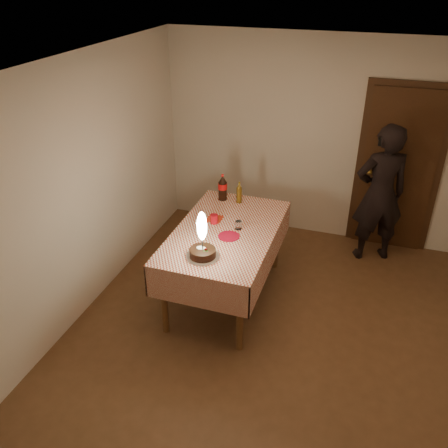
{
  "coord_description": "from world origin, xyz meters",
  "views": [
    {
      "loc": [
        0.69,
        -3.56,
        3.32
      ],
      "look_at": [
        -0.65,
        0.43,
        0.95
      ],
      "focal_mm": 38.0,
      "sensor_mm": 36.0,
      "label": 1
    }
  ],
  "objects": [
    {
      "name": "photographer",
      "position": [
        0.83,
        1.85,
        0.87
      ],
      "size": [
        0.74,
        0.63,
        1.73
      ],
      "color": "black",
      "rests_on": "ground"
    },
    {
      "name": "amber_bottle_left",
      "position": [
        -0.7,
        1.15,
        0.97
      ],
      "size": [
        0.06,
        0.06,
        0.26
      ],
      "color": "#533A0E",
      "rests_on": "dining_table"
    },
    {
      "name": "cola_bottle",
      "position": [
        -0.91,
        1.16,
        1.0
      ],
      "size": [
        0.1,
        0.1,
        0.32
      ],
      "color": "black",
      "rests_on": "dining_table"
    },
    {
      "name": "red_cup",
      "position": [
        -0.81,
        0.59,
        0.9
      ],
      "size": [
        0.08,
        0.08,
        0.1
      ],
      "primitive_type": "cylinder",
      "color": "#AA0B17",
      "rests_on": "dining_table"
    },
    {
      "name": "clear_cup",
      "position": [
        -0.53,
        0.56,
        0.89
      ],
      "size": [
        0.07,
        0.07,
        0.09
      ],
      "primitive_type": "cylinder",
      "color": "white",
      "rests_on": "dining_table"
    },
    {
      "name": "dining_table",
      "position": [
        -0.65,
        0.48,
        0.74
      ],
      "size": [
        1.02,
        1.72,
        0.85
      ],
      "color": "brown",
      "rests_on": "ground"
    },
    {
      "name": "napkin_stack",
      "position": [
        -0.83,
        0.67,
        0.86
      ],
      "size": [
        0.15,
        0.15,
        0.02
      ],
      "primitive_type": "cube",
      "color": "red",
      "rests_on": "dining_table"
    },
    {
      "name": "birthday_cake",
      "position": [
        -0.7,
        -0.05,
        0.98
      ],
      "size": [
        0.31,
        0.31,
        0.48
      ],
      "color": "white",
      "rests_on": "dining_table"
    },
    {
      "name": "room_shell",
      "position": [
        0.03,
        0.08,
        1.65
      ],
      "size": [
        4.04,
        4.54,
        2.62
      ],
      "color": "beige",
      "rests_on": "ground"
    },
    {
      "name": "red_plate",
      "position": [
        -0.57,
        0.37,
        0.85
      ],
      "size": [
        0.22,
        0.22,
        0.01
      ],
      "primitive_type": "cylinder",
      "color": "#A80B26",
      "rests_on": "dining_table"
    },
    {
      "name": "ground",
      "position": [
        0.0,
        0.0,
        0.0
      ],
      "size": [
        4.0,
        4.5,
        0.01
      ],
      "primitive_type": "cube",
      "color": "brown",
      "rests_on": "ground"
    }
  ]
}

